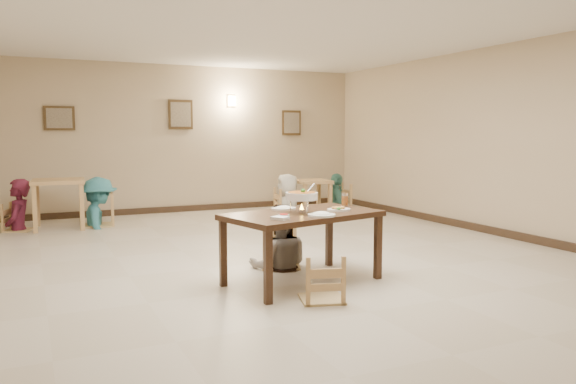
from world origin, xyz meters
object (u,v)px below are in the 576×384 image
bg_table_left (58,188)px  bg_diner_c (288,174)px  main_table (303,220)px  bg_diner_b (98,177)px  bg_diner_d (337,173)px  drink_glass (345,200)px  bg_chair_rr (336,186)px  curry_warmer (302,196)px  bg_chair_ll (18,205)px  main_diner (279,204)px  bg_chair_lr (98,196)px  chair_far (280,227)px  chair_near (322,256)px  bg_chair_rl (288,190)px  bg_diner_a (16,179)px  bg_table_right (312,186)px

bg_table_left → bg_diner_c: bg_diner_c is taller
main_table → bg_diner_b: bg_diner_b is taller
bg_diner_d → main_table: bearing=157.2°
drink_glass → bg_chair_rr: (2.44, 4.45, -0.31)m
curry_warmer → drink_glass: curry_warmer is taller
bg_chair_ll → bg_diner_c: bearing=-70.5°
main_diner → bg_chair_lr: bearing=-47.3°
chair_far → bg_chair_ll: 5.07m
chair_near → bg_chair_rl: size_ratio=0.89×
chair_near → bg_diner_b: (-1.46, 5.54, 0.42)m
chair_far → bg_chair_ll: chair_far is taller
main_table → chair_near: (-0.12, -0.67, -0.25)m
bg_chair_ll → chair_near: bearing=-133.3°
main_diner → bg_chair_lr: size_ratio=1.45×
main_table → main_diner: size_ratio=1.17×
bg_chair_lr → bg_diner_a: bearing=-85.2°
bg_diner_a → bg_chair_lr: bearing=100.8°
bg_diner_a → bg_diner_d: bearing=100.8°
chair_far → chair_near: chair_far is taller
drink_glass → curry_warmer: bearing=-156.8°
bg_diner_b → chair_far: bearing=-157.6°
chair_far → bg_diner_d: size_ratio=0.62×
drink_glass → bg_table_right: (1.90, 4.50, -0.30)m
bg_chair_ll → bg_diner_d: bearing=-71.0°
bg_diner_d → bg_table_left: bearing=99.2°
bg_table_right → bg_chair_ll: bearing=178.7°
chair_near → bg_table_right: (2.71, 5.46, 0.10)m
chair_near → curry_warmer: (0.10, 0.64, 0.51)m
chair_far → bg_chair_lr: size_ratio=0.92×
bg_table_right → bg_table_left: bearing=178.9°
bg_chair_ll → bg_chair_lr: (1.28, -0.03, 0.10)m
bg_diner_c → bg_diner_b: bearing=-78.0°
main_table → drink_glass: bearing=8.4°
main_diner → bg_diner_a: 5.10m
chair_far → bg_diner_b: 4.44m
bg_table_left → bg_diner_a: 0.66m
bg_diner_a → curry_warmer: bearing=42.2°
drink_glass → bg_diner_b: bearing=116.3°
curry_warmer → bg_chair_ll: size_ratio=0.44×
chair_near → bg_table_right: size_ratio=1.24×
bg_table_right → curry_warmer: bearing=-118.5°
main_table → bg_diner_d: 5.68m
main_diner → drink_glass: 0.78m
bg_table_right → bg_chair_lr: bg_chair_lr is taller
chair_near → main_diner: size_ratio=0.57×
chair_far → bg_chair_ll: (-2.94, 4.13, -0.05)m
chair_near → bg_chair_lr: 5.73m
curry_warmer → drink_glass: 0.79m
bg_chair_ll → bg_chair_rl: bg_chair_rl is taller
curry_warmer → bg_diner_b: bearing=107.6°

